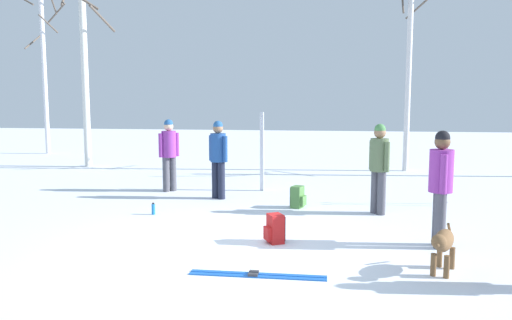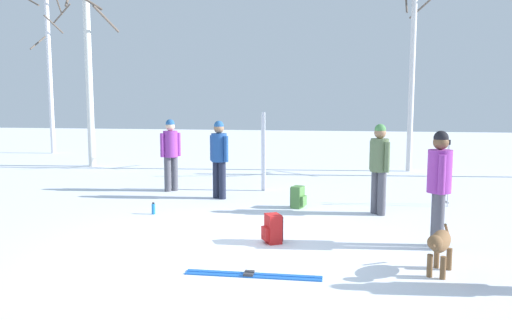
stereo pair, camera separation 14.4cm
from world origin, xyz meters
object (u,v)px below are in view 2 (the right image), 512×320
(person_1, at_px, (171,150))
(backpack_1, at_px, (298,197))
(ski_pair_lying_0, at_px, (253,275))
(water_bottle_0, at_px, (153,209))
(birch_tree_1, at_px, (88,57))
(birch_tree_0, at_px, (50,70))
(person_2, at_px, (439,181))
(birch_tree_2, at_px, (413,49))
(person_0, at_px, (219,154))
(person_4, at_px, (379,163))
(backpack_0, at_px, (273,229))
(ski_poles_0, at_px, (448,170))
(dog, at_px, (440,244))
(ski_pair_planted_0, at_px, (263,152))

(person_1, xyz_separation_m, backpack_1, (3.16, -1.39, -0.77))
(ski_pair_lying_0, relative_size, water_bottle_0, 7.54)
(backpack_1, bearing_deg, birch_tree_1, 143.92)
(water_bottle_0, bearing_deg, birch_tree_0, 129.66)
(person_2, height_order, birch_tree_2, birch_tree_2)
(backpack_1, bearing_deg, person_0, 159.18)
(birch_tree_0, bearing_deg, person_4, -36.58)
(birch_tree_0, bearing_deg, backpack_0, -46.89)
(person_2, height_order, birch_tree_0, birch_tree_0)
(ski_pair_lying_0, distance_m, ski_poles_0, 5.79)
(ski_pair_lying_0, height_order, backpack_0, backpack_0)
(person_2, relative_size, dog, 2.02)
(person_4, bearing_deg, person_1, 160.14)
(ski_pair_lying_0, bearing_deg, person_4, 64.61)
(ski_poles_0, distance_m, water_bottle_0, 5.96)
(person_1, relative_size, birch_tree_2, 0.24)
(person_0, distance_m, ski_pair_planted_0, 1.38)
(person_4, height_order, birch_tree_1, birch_tree_1)
(birch_tree_0, bearing_deg, person_0, -42.14)
(ski_pair_planted_0, height_order, ski_poles_0, ski_pair_planted_0)
(person_4, relative_size, ski_pair_planted_0, 0.91)
(dog, distance_m, water_bottle_0, 5.36)
(person_0, height_order, water_bottle_0, person_0)
(person_4, bearing_deg, birch_tree_0, 143.42)
(ski_pair_lying_0, height_order, backpack_1, backpack_1)
(backpack_0, bearing_deg, person_0, 116.74)
(person_2, relative_size, birch_tree_2, 0.24)
(ski_pair_planted_0, xyz_separation_m, water_bottle_0, (-1.67, -2.84, -0.83))
(ski_pair_lying_0, distance_m, backpack_1, 4.03)
(backpack_1, bearing_deg, person_4, -11.38)
(ski_poles_0, bearing_deg, person_2, -103.56)
(ski_pair_planted_0, height_order, birch_tree_2, birch_tree_2)
(ski_poles_0, height_order, water_bottle_0, ski_poles_0)
(person_2, bearing_deg, backpack_1, 133.06)
(person_0, relative_size, water_bottle_0, 7.63)
(ski_poles_0, height_order, backpack_0, ski_poles_0)
(water_bottle_0, relative_size, birch_tree_0, 0.03)
(water_bottle_0, height_order, birch_tree_2, birch_tree_2)
(ski_pair_lying_0, xyz_separation_m, backpack_1, (0.21, 4.02, 0.20))
(ski_poles_0, relative_size, birch_tree_0, 0.21)
(ski_pair_planted_0, bearing_deg, ski_pair_lying_0, -82.39)
(person_1, bearing_deg, birch_tree_1, 136.45)
(dog, distance_m, backpack_0, 2.44)
(backpack_0, xyz_separation_m, birch_tree_2, (3.09, 8.45, 3.48))
(person_0, distance_m, ski_pair_lying_0, 5.06)
(person_4, xyz_separation_m, ski_pair_planted_0, (-2.54, 2.11, -0.04))
(ski_pair_planted_0, distance_m, birch_tree_1, 7.65)
(birch_tree_0, relative_size, birch_tree_2, 0.92)
(person_1, relative_size, person_4, 1.00)
(person_1, relative_size, birch_tree_0, 0.26)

